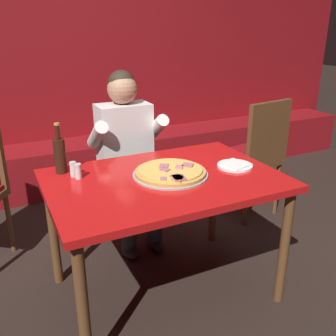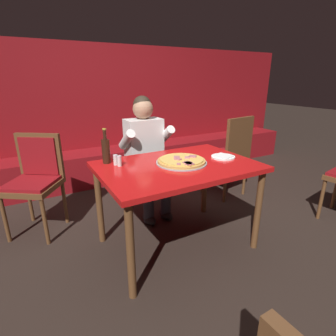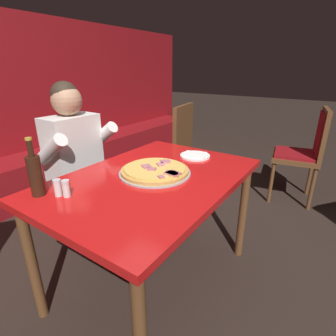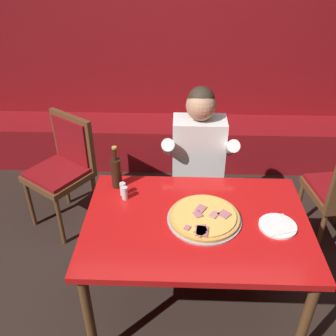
# 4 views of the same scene
# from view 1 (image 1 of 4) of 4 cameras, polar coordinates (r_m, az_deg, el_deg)

# --- Properties ---
(ground_plane) EXTENTS (24.00, 24.00, 0.00)m
(ground_plane) POSITION_cam_1_polar(r_m,az_deg,el_deg) (2.48, -0.52, -18.04)
(ground_plane) COLOR black
(booth_wall_panel) EXTENTS (6.80, 0.16, 1.90)m
(booth_wall_panel) POSITION_cam_1_polar(r_m,az_deg,el_deg) (4.06, -14.12, 11.69)
(booth_wall_panel) COLOR maroon
(booth_wall_panel) RESTS_ON ground_plane
(booth_bench) EXTENTS (6.46, 0.48, 0.46)m
(booth_bench) POSITION_cam_1_polar(r_m,az_deg,el_deg) (3.93, -12.19, 0.68)
(booth_bench) COLOR maroon
(booth_bench) RESTS_ON ground_plane
(main_dining_table) EXTENTS (1.29, 0.88, 0.77)m
(main_dining_table) POSITION_cam_1_polar(r_m,az_deg,el_deg) (2.12, -0.58, -3.53)
(main_dining_table) COLOR brown
(main_dining_table) RESTS_ON ground_plane
(pizza) EXTENTS (0.43, 0.43, 0.05)m
(pizza) POSITION_cam_1_polar(r_m,az_deg,el_deg) (2.11, 0.39, -0.66)
(pizza) COLOR #9E9EA3
(pizza) RESTS_ON main_dining_table
(plate_white_paper) EXTENTS (0.21, 0.21, 0.02)m
(plate_white_paper) POSITION_cam_1_polar(r_m,az_deg,el_deg) (2.27, 10.16, 0.39)
(plate_white_paper) COLOR white
(plate_white_paper) RESTS_ON main_dining_table
(beer_bottle) EXTENTS (0.07, 0.07, 0.29)m
(beer_bottle) POSITION_cam_1_polar(r_m,az_deg,el_deg) (2.20, -16.15, 2.00)
(beer_bottle) COLOR black
(beer_bottle) RESTS_ON main_dining_table
(shaker_parmesan) EXTENTS (0.04, 0.04, 0.09)m
(shaker_parmesan) POSITION_cam_1_polar(r_m,az_deg,el_deg) (2.11, -13.53, -0.58)
(shaker_parmesan) COLOR silver
(shaker_parmesan) RESTS_ON main_dining_table
(shaker_oregano) EXTENTS (0.04, 0.04, 0.09)m
(shaker_oregano) POSITION_cam_1_polar(r_m,az_deg,el_deg) (2.15, -14.24, -0.29)
(shaker_oregano) COLOR silver
(shaker_oregano) RESTS_ON main_dining_table
(diner_seated_blue_shirt) EXTENTS (0.53, 0.53, 1.27)m
(diner_seated_blue_shirt) POSITION_cam_1_polar(r_m,az_deg,el_deg) (2.71, -6.00, 2.41)
(diner_seated_blue_shirt) COLOR black
(diner_seated_blue_shirt) RESTS_ON ground_plane
(dining_chair_by_booth) EXTENTS (0.50, 0.50, 1.02)m
(dining_chair_by_booth) POSITION_cam_1_polar(r_m,az_deg,el_deg) (3.18, 13.20, 2.68)
(dining_chair_by_booth) COLOR brown
(dining_chair_by_booth) RESTS_ON ground_plane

